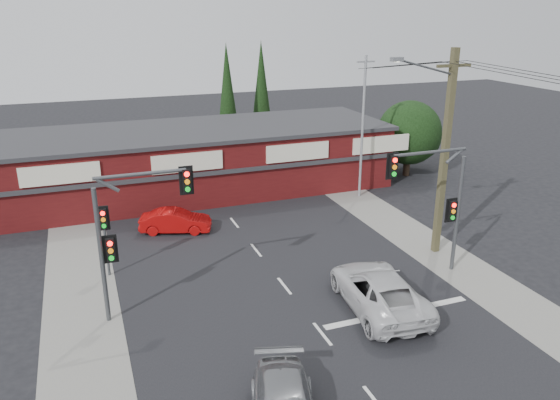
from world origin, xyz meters
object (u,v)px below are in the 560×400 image
object	(u,v)px
white_suv	(379,290)
shop_building	(191,160)
red_sedan	(176,221)
utility_pole	(443,148)

from	to	relation	value
white_suv	shop_building	distance (m)	18.32
red_sedan	utility_pole	size ratio (longest dim) A/B	0.38
shop_building	utility_pole	bearing A→B (deg)	-56.24
red_sedan	shop_building	distance (m)	7.41
white_suv	red_sedan	bearing A→B (deg)	-53.89
white_suv	red_sedan	distance (m)	12.67
white_suv	utility_pole	size ratio (longest dim) A/B	0.58
shop_building	utility_pole	size ratio (longest dim) A/B	2.73
white_suv	red_sedan	world-z (taller)	white_suv
white_suv	utility_pole	bearing A→B (deg)	-138.49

